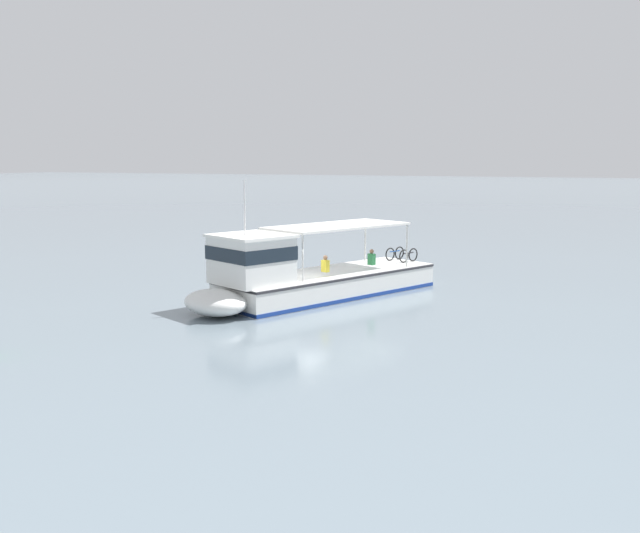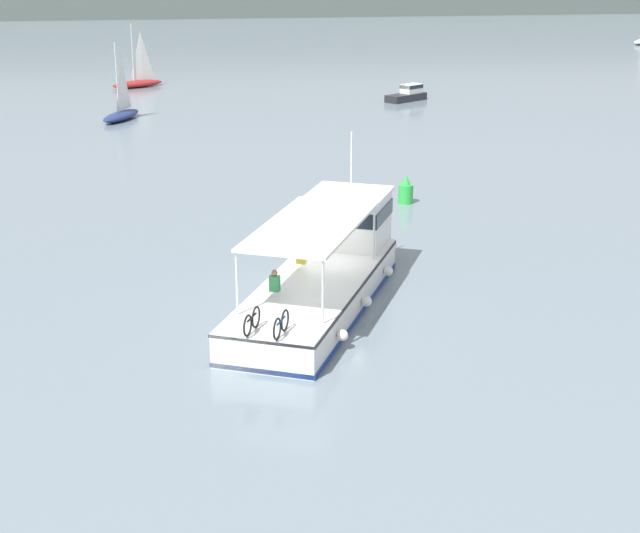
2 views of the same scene
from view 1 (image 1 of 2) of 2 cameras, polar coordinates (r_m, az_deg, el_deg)
ground_plane at (r=30.50m, az=-2.05°, el=-2.98°), size 400.00×400.00×0.00m
ferry_main at (r=30.92m, az=-1.40°, el=-0.90°), size 8.28×12.79×5.32m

